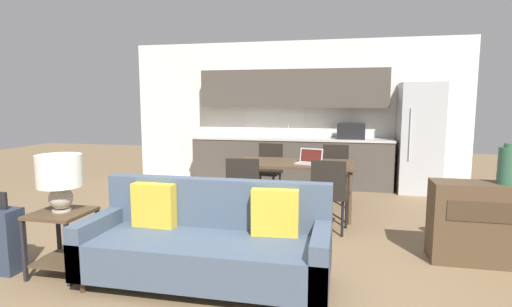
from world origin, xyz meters
The scene contains 15 objects.
ground_plane centered at (0.00, 0.00, 0.00)m, with size 20.00×20.00×0.00m, color #7F6647.
wall_back centered at (0.00, 4.63, 1.35)m, with size 6.40×0.07×2.70m.
kitchen_counter centered at (0.02, 4.33, 0.84)m, with size 3.67×0.65×2.15m.
refrigerator centered at (2.23, 4.21, 0.94)m, with size 0.69×0.77×1.88m.
dining_table centered at (0.30, 2.39, 0.67)m, with size 1.63×0.86×0.73m.
couch centered at (-0.16, 0.09, 0.34)m, with size 2.09×0.80×0.86m.
side_table centered at (-1.50, -0.04, 0.39)m, with size 0.47×0.47×0.58m.
table_lamp centered at (-1.50, -0.03, 0.90)m, with size 0.39×0.39×0.51m.
credenza centered at (2.33, 1.05, 0.39)m, with size 1.04×0.39×0.79m.
vase centered at (2.47, 1.05, 0.97)m, with size 0.18×0.18×0.38m.
dining_chair_near_left centered at (-0.22, 1.58, 0.50)m, with size 0.45×0.45×0.89m.
dining_chair_far_right centered at (0.83, 3.17, 0.50)m, with size 0.46×0.46×0.89m.
dining_chair_near_right centered at (0.81, 1.64, 0.50)m, with size 0.47×0.47×0.89m.
dining_chair_far_left centered at (-0.21, 3.14, 0.50)m, with size 0.48×0.48×0.89m.
laptop centered at (0.52, 2.31, 0.78)m, with size 0.37×0.33×0.20m.
Camera 1 is at (0.95, -3.06, 1.55)m, focal length 28.00 mm.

